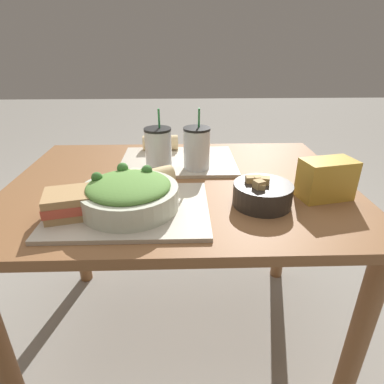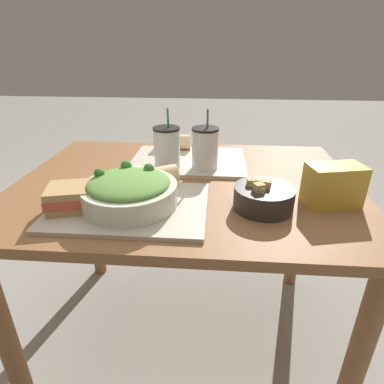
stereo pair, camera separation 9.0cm
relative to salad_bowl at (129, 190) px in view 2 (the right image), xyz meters
The scene contains 13 objects.
ground_plane 0.80m from the salad_bowl, 56.83° to the left, with size 12.00×12.00×0.00m, color gray.
dining_table 0.29m from the salad_bowl, 56.83° to the left, with size 1.12×0.84×0.71m.
tray_near 0.05m from the salad_bowl, 158.39° to the left, with size 0.43×0.32×0.01m.
tray_far 0.41m from the salad_bowl, 71.59° to the left, with size 0.43×0.32×0.01m.
salad_bowl is the anchor object (origin of this frame).
soup_bowl 0.37m from the salad_bowl, ahead, with size 0.17×0.17×0.09m.
sandwich_near 0.15m from the salad_bowl, 167.65° to the right, with size 0.15×0.14×0.06m.
baguette_near 0.13m from the salad_bowl, 71.84° to the left, with size 0.17×0.13×0.06m.
baguette_far 0.51m from the salad_bowl, 83.69° to the left, with size 0.15×0.07×0.06m.
drink_cup_dark 0.30m from the salad_bowl, 78.37° to the left, with size 0.09×0.09×0.21m.
drink_cup_red 0.35m from the salad_bowl, 56.53° to the left, with size 0.09×0.09×0.21m.
chip_bag 0.57m from the salad_bowl, ahead, with size 0.17×0.12×0.12m.
napkin_folded 0.20m from the salad_bowl, 102.03° to the left, with size 0.17×0.13×0.00m.
Camera 2 is at (0.10, -0.98, 1.14)m, focal length 30.00 mm.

